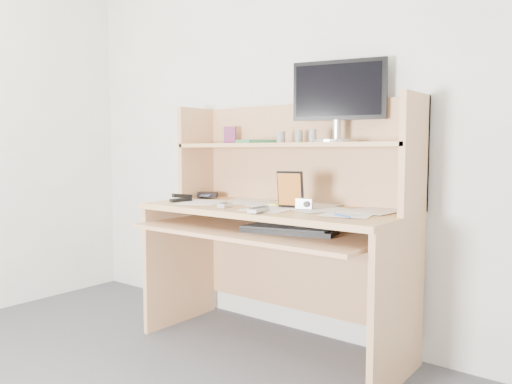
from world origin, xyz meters
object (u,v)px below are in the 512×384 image
Objects in this scene: tv_remote at (259,210)px; game_case at (290,189)px; desk at (281,216)px; keyboard at (289,230)px; monitor at (338,99)px.

game_case is (0.03, 0.22, 0.08)m from tv_remote.
desk is 0.28m from keyboard.
desk is at bearing 91.23° from tv_remote.
game_case is at bearing -37.48° from desk.
desk is 7.60× the size of game_case.
desk reaches higher than tv_remote.
monitor is (0.27, 0.11, 0.61)m from desk.
tv_remote is (0.09, -0.31, 0.07)m from desk.
game_case is at bearing -140.72° from monitor.
tv_remote is 0.34× the size of monitor.
tv_remote is at bearing -74.30° from desk.
keyboard is at bearing 32.24° from tv_remote.
game_case is at bearing 66.46° from tv_remote.
monitor reaches higher than game_case.
game_case is at bearing 107.45° from keyboard.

